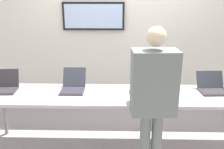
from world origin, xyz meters
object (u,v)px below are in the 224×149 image
Objects in this scene: laptop_station_1 at (73,86)px; laptop_station_3 at (212,87)px; workbench at (123,97)px; laptop_station_2 at (144,88)px; laptop_station_0 at (4,86)px; person at (153,94)px.

laptop_station_1 reaches higher than laptop_station_3.
laptop_station_3 is at bearing 6.43° from workbench.
workbench is 1.16m from laptop_station_3.
workbench is 10.43× the size of laptop_station_2.
laptop_station_3 is (2.71, 0.04, -0.01)m from laptop_station_0.
laptop_station_3 is (1.15, 0.13, 0.10)m from workbench.
laptop_station_1 is (0.90, 0.04, 0.00)m from laptop_station_0.
laptop_station_0 is at bearing 179.63° from laptop_station_2.
laptop_station_0 is 1.07× the size of laptop_station_2.
laptop_station_0 is 1.83m from laptop_station_2.
laptop_station_0 is 0.22× the size of person.
laptop_station_2 reaches higher than laptop_station_3.
laptop_station_3 is at bearing -0.04° from laptop_station_1.
laptop_station_1 is 1.14× the size of laptop_station_2.
person reaches higher than laptop_station_0.
person is (1.84, -0.72, 0.21)m from laptop_station_0.
person is at bearing -139.33° from laptop_station_3.
laptop_station_2 is 0.89m from laptop_station_3.
person is (-0.87, -0.75, 0.21)m from laptop_station_3.
workbench is 9.76× the size of laptop_station_3.
workbench is at bearing -162.75° from laptop_station_2.
workbench is at bearing 113.98° from person.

